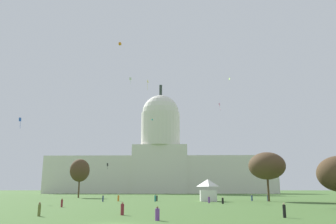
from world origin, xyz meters
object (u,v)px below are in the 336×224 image
Objects in this scene: kite_pink_high at (220,105)px; kite_lime_high at (229,79)px; tree_west_far at (80,170)px; person_maroon_back_center at (122,209)px; kite_black_low at (107,165)px; kite_yellow_high at (148,83)px; person_black_lawn_far_right at (223,201)px; person_maroon_back_left at (62,203)px; person_orange_mid_right at (118,198)px; kite_blue_mid at (20,120)px; kite_turquoise_high at (152,120)px; person_black_near_tree_east at (284,211)px; person_purple_lawn_far_left at (157,214)px; person_denim_near_tree_west at (268,198)px; tree_east_far at (267,166)px; person_purple_front_left at (209,200)px; kite_orange_high at (120,44)px; event_tent at (208,190)px; capitol_building at (160,161)px; person_olive_edge_east at (39,210)px; person_teal_mid_left at (155,198)px; kite_white_high at (130,79)px; person_black_back_right at (157,198)px; person_navy_aisle_center at (103,198)px; person_denim_front_center at (252,198)px.

kite_pink_high is 16.95m from kite_lime_high.
person_maroon_back_center is (27.13, -73.89, -8.54)m from tree_west_far.
kite_yellow_high is (20.56, -13.30, 38.12)m from kite_black_low.
kite_yellow_high is (-23.94, 78.15, 51.85)m from person_black_lawn_far_right.
person_maroon_back_left is 27.65m from person_orange_mid_right.
kite_turquoise_high reaches higher than kite_blue_mid.
kite_pink_high is at bearing -59.70° from person_black_near_tree_east.
kite_blue_mid reaches higher than person_purple_lawn_far_left.
kite_blue_mid reaches higher than person_denim_near_tree_west.
kite_pink_high is (-3.60, 63.74, 31.93)m from tree_east_far.
person_maroon_back_left is 0.93× the size of person_orange_mid_right.
kite_lime_high is at bearing -155.40° from kite_turquoise_high.
person_purple_front_left is 69.86m from kite_orange_high.
person_denim_near_tree_west is at bearing 6.32° from event_tent.
person_maroon_back_left is (-10.23, -144.75, -18.65)m from capitol_building.
person_olive_edge_east is at bearing 35.93° from person_black_lawn_far_right.
person_denim_near_tree_west is 63.18m from person_olive_edge_east.
kite_pink_high is at bearing -165.88° from kite_turquoise_high.
person_maroon_back_left is 1.06× the size of person_black_lawn_far_right.
person_black_lawn_far_right is (15.50, -11.92, -0.14)m from person_teal_mid_left.
kite_blue_mid is at bearing -8.84° from person_purple_front_left.
kite_orange_high is at bearing -115.84° from person_olive_edge_east.
kite_lime_high is (39.73, -25.17, 15.18)m from kite_turquoise_high.
tree_west_far is 58.61m from person_maroon_back_left.
kite_pink_high is at bearing 4.85° from person_maroon_back_left.
person_olive_edge_east is 82.05m from kite_white_high.
person_maroon_back_left is at bearing -76.69° from tree_west_far.
tree_west_far is 3.47× the size of kite_pink_high.
person_black_back_right is at bearing 152.21° from kite_turquoise_high.
person_navy_aisle_center is (15.64, -32.73, -8.47)m from tree_west_far.
person_black_near_tree_east is at bearing -157.96° from kite_white_high.
kite_blue_mid is at bearing -39.96° from person_orange_mid_right.
person_black_back_right is 0.69× the size of kite_turquoise_high.
tree_west_far is 60.17m from person_denim_front_center.
kite_lime_high is at bearing -148.68° from person_teal_mid_left.
person_purple_lawn_far_left is 124.18m from kite_pink_high.
event_tent is at bearing 56.18° from person_denim_front_center.
person_purple_front_left is 113.45m from kite_turquoise_high.
kite_turquoise_high is (1.25, 94.93, 39.57)m from person_orange_mid_right.
person_denim_near_tree_west is (34.04, -115.74, -18.55)m from capitol_building.
person_navy_aisle_center is 1.01× the size of person_black_near_tree_east.
person_purple_lawn_far_left is at bearing 63.20° from person_orange_mid_right.
kite_lime_high is at bearing -121.05° from person_denim_near_tree_west.
person_denim_front_center is 85.60m from kite_lime_high.
person_navy_aisle_center is 4.71m from person_orange_mid_right.
capitol_building is 163.33m from person_maroon_back_center.
event_tent reaches higher than person_denim_front_center.
kite_turquoise_high is at bearing -98.62° from capitol_building.
person_black_lawn_far_right is 73.00m from kite_orange_high.
person_maroon_back_left is (-28.04, -17.85, 0.00)m from person_purple_front_left.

